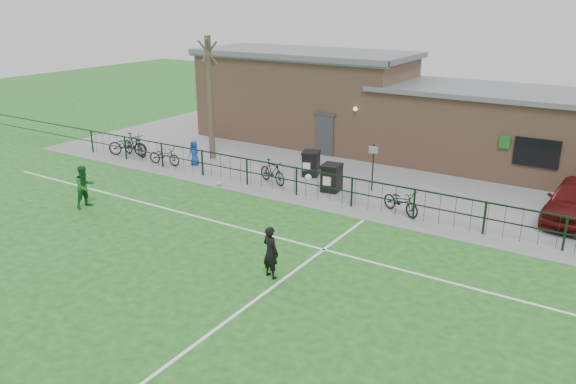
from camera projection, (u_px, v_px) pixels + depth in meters
The scene contains 21 objects.
ground at pixel (193, 284), 15.88m from camera, with size 90.00×90.00×0.00m, color #19551A.
paving_strip at pixel (384, 168), 26.64m from camera, with size 34.00×13.00×0.02m, color slate.
pitch_line_touch at pixel (326, 203), 22.10m from camera, with size 28.00×0.10×0.01m, color white.
pitch_line_mid at pixel (272, 236), 19.07m from camera, with size 28.00×0.10×0.01m, color white.
pitch_line_perp at pixel (251, 304), 14.87m from camera, with size 0.10×16.00×0.01m, color white.
perimeter_fence at pixel (329, 188), 22.06m from camera, with size 28.00×0.10×1.20m, color black.
bare_tree at pixel (210, 99), 27.32m from camera, with size 0.30×0.30×6.00m, color #453829.
wheelie_bin_left at pixel (311, 164), 25.34m from camera, with size 0.69×0.78×1.04m, color black.
wheelie_bin_right at pixel (332, 179), 23.32m from camera, with size 0.70×0.80×1.07m, color black.
sign_post at pixel (373, 168), 23.21m from camera, with size 0.06×0.06×2.00m, color black.
car_maroon at pixel (575, 200), 20.22m from camera, with size 1.73×4.31×1.47m, color #4D0E0D.
bicycle_a at pixel (128, 145), 28.59m from camera, with size 0.71×2.04×1.07m, color black.
bicycle_b at pixel (135, 145), 28.49m from camera, with size 0.55×1.93×1.16m, color black.
bicycle_c at pixel (165, 156), 27.02m from camera, with size 0.60×1.71×0.90m, color black.
bicycle_d at pixel (272, 172), 24.29m from camera, with size 0.49×1.72×1.04m, color black.
bicycle_e at pixel (401, 202), 20.90m from camera, with size 0.61×1.76×0.92m, color black.
spectator_child at pixel (194, 153), 26.92m from camera, with size 0.58×0.38×1.19m, color #1241AE.
goalkeeper_kick at pixel (272, 249), 16.12m from camera, with size 1.07×3.54×2.18m.
outfield_player at pixel (85, 186), 21.49m from camera, with size 0.81×0.63×1.66m, color #1B6027.
ball_ground at pixel (218, 183), 24.14m from camera, with size 0.21×0.21×0.21m, color white.
clubhouse at pixel (394, 110), 28.75m from camera, with size 24.25×5.40×4.96m.
Camera 1 is at (9.85, -10.50, 7.68)m, focal length 35.00 mm.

